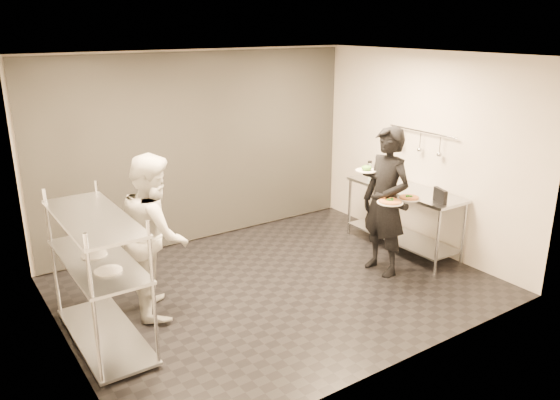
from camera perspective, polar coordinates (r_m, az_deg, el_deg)
room_shell at (r=7.38m, az=-5.42°, el=4.29°), size 5.00×4.00×2.80m
pass_rack at (r=5.78m, az=-18.40°, el=-7.20°), size 0.60×1.60×1.50m
prep_counter at (r=8.00m, az=12.78°, el=-0.77°), size 0.60×1.80×0.92m
utensil_rail at (r=7.94m, az=14.47°, el=5.86°), size 0.07×1.20×0.31m
waiter at (r=7.09m, az=10.99°, el=-0.18°), size 0.48×0.72×1.93m
chef at (r=6.21m, az=-12.91°, el=-3.50°), size 0.93×1.06×1.83m
pizza_plate_near at (r=6.82m, az=11.43°, el=-0.17°), size 0.32×0.32×0.05m
pizza_plate_far at (r=7.06m, az=13.34°, el=0.23°), size 0.28×0.28×0.05m
salad_plate at (r=7.11m, az=9.03°, el=3.21°), size 0.28×0.28×0.07m
pos_monitor at (r=7.35m, az=16.39°, el=0.43°), size 0.13×0.26×0.19m
bottle_green at (r=8.29m, az=9.36°, el=3.01°), size 0.06×0.06×0.22m
bottle_clear at (r=8.06m, az=11.80°, el=2.42°), size 0.06×0.06×0.21m
bottle_dark at (r=8.47m, az=9.34°, el=3.33°), size 0.06×0.06×0.22m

